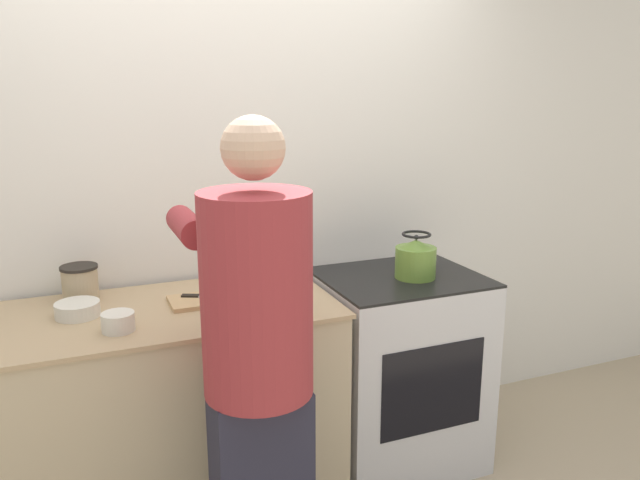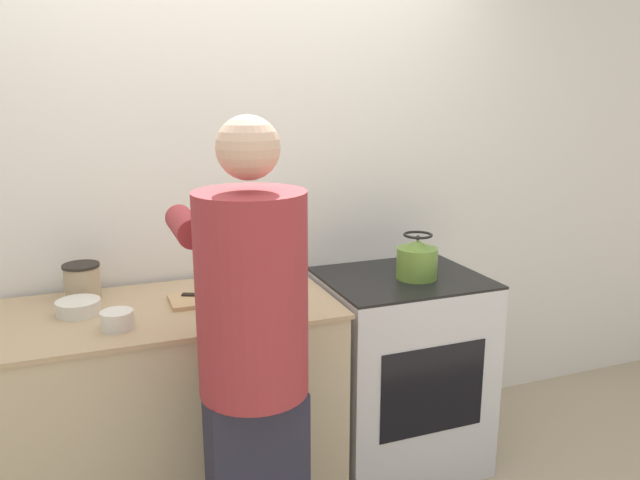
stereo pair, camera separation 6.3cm
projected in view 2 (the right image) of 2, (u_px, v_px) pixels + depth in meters
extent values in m
cube|color=white|center=(233.00, 192.00, 2.94)|extent=(8.00, 0.05, 2.60)
cube|color=#C6B28E|center=(175.00, 410.00, 2.65)|extent=(1.32, 0.69, 0.89)
cube|color=tan|center=(169.00, 309.00, 2.54)|extent=(1.34, 0.71, 0.02)
cube|color=silver|center=(399.00, 371.00, 2.97)|extent=(0.72, 0.61, 0.92)
cube|color=black|center=(402.00, 278.00, 2.86)|extent=(0.72, 0.61, 0.01)
cube|color=black|center=(432.00, 390.00, 2.69)|extent=(0.50, 0.01, 0.41)
cylinder|color=maroon|center=(252.00, 295.00, 1.99)|extent=(0.36, 0.36, 0.67)
sphere|color=#D1A889|center=(248.00, 148.00, 1.88)|extent=(0.20, 0.20, 0.20)
cylinder|color=maroon|center=(185.00, 226.00, 2.18)|extent=(0.10, 0.30, 0.10)
cylinder|color=maroon|center=(269.00, 219.00, 2.28)|extent=(0.10, 0.30, 0.10)
cube|color=tan|center=(214.00, 298.00, 2.62)|extent=(0.36, 0.19, 0.02)
cube|color=silver|center=(214.00, 295.00, 2.61)|extent=(0.13, 0.08, 0.01)
cube|color=black|center=(191.00, 295.00, 2.62)|extent=(0.08, 0.06, 0.01)
cylinder|color=olive|center=(417.00, 263.00, 2.82)|extent=(0.19, 0.19, 0.14)
cone|color=olive|center=(418.00, 244.00, 2.79)|extent=(0.15, 0.15, 0.04)
sphere|color=black|center=(418.00, 238.00, 2.79)|extent=(0.02, 0.02, 0.02)
torus|color=black|center=(418.00, 235.00, 2.78)|extent=(0.13, 0.13, 0.01)
cylinder|color=silver|center=(78.00, 307.00, 2.45)|extent=(0.17, 0.17, 0.06)
cylinder|color=silver|center=(117.00, 320.00, 2.30)|extent=(0.12, 0.12, 0.07)
cylinder|color=tan|center=(82.00, 283.00, 2.62)|extent=(0.14, 0.14, 0.14)
cylinder|color=#28231E|center=(81.00, 266.00, 2.60)|extent=(0.15, 0.15, 0.01)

